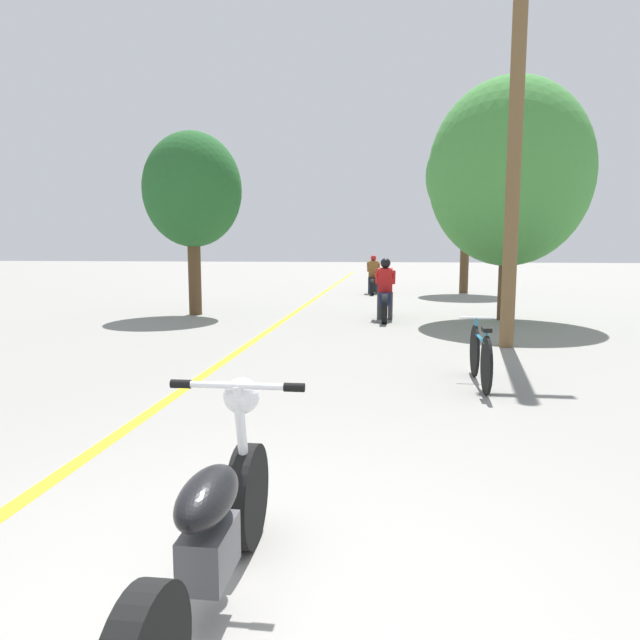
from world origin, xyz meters
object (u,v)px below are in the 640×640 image
object	(u,v)px
roadside_tree_right_near	(510,173)
motorcycle_rider_far	(373,279)
motorcycle_rider_lead	(385,296)
bicycle_parked	(480,356)
roadside_tree_left	(192,191)
roadside_tree_right_far	(467,176)
motorcycle_foreground	(212,532)
utility_pole	(515,136)

from	to	relation	value
roadside_tree_right_near	motorcycle_rider_far	bearing A→B (deg)	114.65
motorcycle_rider_lead	bicycle_parked	bearing A→B (deg)	-78.79
roadside_tree_left	motorcycle_rider_lead	size ratio (longest dim) A/B	2.05
roadside_tree_right_far	bicycle_parked	size ratio (longest dim) A/B	3.64
roadside_tree_left	motorcycle_foreground	size ratio (longest dim) A/B	2.27
motorcycle_rider_far	motorcycle_foreground	bearing A→B (deg)	-90.51
roadside_tree_right_far	motorcycle_rider_far	distance (m)	5.06
roadside_tree_right_far	motorcycle_rider_lead	xyz separation A→B (m)	(-2.83, -8.15, -3.70)
utility_pole	motorcycle_rider_far	world-z (taller)	utility_pole
motorcycle_rider_lead	bicycle_parked	xyz separation A→B (m)	(1.26, -6.35, -0.18)
utility_pole	motorcycle_foreground	bearing A→B (deg)	-110.19
roadside_tree_right_near	bicycle_parked	xyz separation A→B (m)	(-1.54, -6.58, -3.02)
roadside_tree_right_near	motorcycle_rider_lead	world-z (taller)	roadside_tree_right_near
bicycle_parked	motorcycle_rider_far	bearing A→B (deg)	97.32
utility_pole	motorcycle_rider_lead	bearing A→B (deg)	121.38
utility_pole	motorcycle_foreground	world-z (taller)	utility_pole
roadside_tree_left	motorcycle_rider_far	distance (m)	8.65
roadside_tree_right_near	roadside_tree_right_far	size ratio (longest dim) A/B	0.92
roadside_tree_left	motorcycle_rider_lead	xyz separation A→B (m)	(4.80, -0.37, -2.54)
motorcycle_rider_lead	utility_pole	bearing A→B (deg)	-58.62
roadside_tree_left	motorcycle_rider_far	xyz separation A→B (m)	(4.29, 7.06, -2.57)
roadside_tree_right_far	motorcycle_rider_far	bearing A→B (deg)	-167.67
roadside_tree_left	motorcycle_rider_lead	distance (m)	5.44
roadside_tree_right_far	roadside_tree_left	xyz separation A→B (m)	(-7.63, -7.79, -1.16)
utility_pole	roadside_tree_right_far	world-z (taller)	utility_pole
motorcycle_foreground	motorcycle_rider_far	bearing A→B (deg)	89.49
utility_pole	bicycle_parked	xyz separation A→B (m)	(-0.88, -2.85, -3.17)
roadside_tree_right_far	motorcycle_rider_lead	bearing A→B (deg)	-109.13
roadside_tree_right_near	motorcycle_rider_far	size ratio (longest dim) A/B	2.67
bicycle_parked	motorcycle_foreground	bearing A→B (deg)	-111.98
roadside_tree_left	motorcycle_foreground	distance (m)	12.51
motorcycle_foreground	motorcycle_rider_lead	bearing A→B (deg)	86.52
motorcycle_rider_lead	bicycle_parked	distance (m)	6.47
motorcycle_rider_lead	roadside_tree_left	bearing A→B (deg)	175.61
roadside_tree_right_far	motorcycle_rider_lead	distance (m)	9.39
roadside_tree_right_near	bicycle_parked	world-z (taller)	roadside_tree_right_near
roadside_tree_left	bicycle_parked	world-z (taller)	roadside_tree_left
roadside_tree_right_far	bicycle_parked	world-z (taller)	roadside_tree_right_far
motorcycle_foreground	motorcycle_rider_lead	xyz separation A→B (m)	(0.68, 11.14, 0.13)
roadside_tree_right_near	roadside_tree_left	xyz separation A→B (m)	(-7.59, 0.14, -0.29)
roadside_tree_right_near	motorcycle_foreground	world-z (taller)	roadside_tree_right_near
utility_pole	roadside_tree_right_near	distance (m)	3.79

